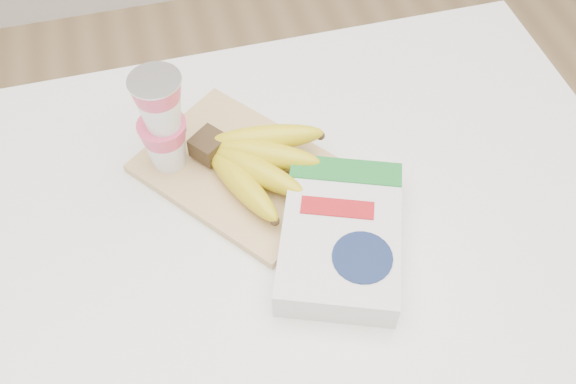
# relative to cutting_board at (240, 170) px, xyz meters

# --- Properties ---
(room) EXTENTS (4.00, 4.00, 4.00)m
(room) POSITION_rel_cutting_board_xyz_m (-0.08, -0.16, 0.34)
(room) COLOR tan
(room) RESTS_ON ground
(cutting_board) EXTENTS (0.35, 0.36, 0.01)m
(cutting_board) POSITION_rel_cutting_board_xyz_m (0.00, 0.00, 0.00)
(cutting_board) COLOR tan
(cutting_board) RESTS_ON table
(bananas) EXTENTS (0.21, 0.20, 0.07)m
(bananas) POSITION_rel_cutting_board_xyz_m (0.02, -0.02, 0.04)
(bananas) COLOR #382816
(bananas) RESTS_ON cutting_board
(yogurt_stack) EXTENTS (0.08, 0.08, 0.17)m
(yogurt_stack) POSITION_rel_cutting_board_xyz_m (-0.10, 0.04, 0.10)
(yogurt_stack) COLOR white
(yogurt_stack) RESTS_ON cutting_board
(cereal_box) EXTENTS (0.24, 0.28, 0.05)m
(cereal_box) POSITION_rel_cutting_board_xyz_m (0.11, -0.17, 0.02)
(cereal_box) COLOR white
(cereal_box) RESTS_ON table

